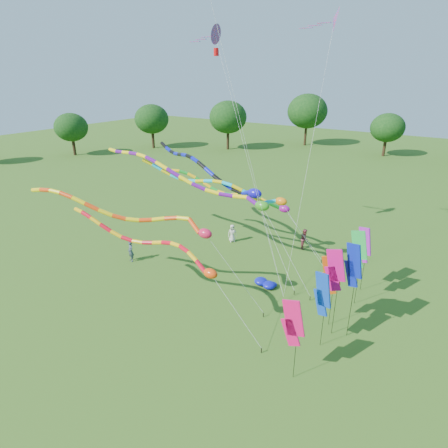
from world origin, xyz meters
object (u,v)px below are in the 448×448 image
Objects in this scene: person_b at (131,251)px; blue_nylon_heap at (267,283)px; person_a at (232,233)px; tube_kite_orange at (138,216)px; tube_kite_red at (158,247)px; person_c at (305,239)px.

blue_nylon_heap is at bearing 35.53° from person_b.
person_a is 8.56m from person_b.
tube_kite_orange reaches higher than person_a.
tube_kite_red is at bearing -121.50° from blue_nylon_heap.
tube_kite_orange is 8.15× the size of person_c.
tube_kite_orange is at bearing -133.93° from person_a.
person_a is at bearing 92.23° from person_c.
person_a is (-5.84, 4.62, 0.60)m from blue_nylon_heap.
person_b is at bearing 128.35° from tube_kite_orange.
person_a reaches higher than blue_nylon_heap.
tube_kite_orange is 14.50m from person_c.
blue_nylon_heap is (3.79, 6.18, -4.14)m from tube_kite_red.
tube_kite_orange is at bearing -135.54° from blue_nylon_heap.
blue_nylon_heap is 6.90m from person_c.
tube_kite_red is 8.35m from blue_nylon_heap.
person_c is at bearing 47.94° from tube_kite_orange.
tube_kite_red is 8.77× the size of blue_nylon_heap.
tube_kite_red is 13.96m from person_c.
person_b is at bearing -165.35° from blue_nylon_heap.
person_a is 0.92× the size of person_b.
tube_kite_red is at bearing -33.05° from tube_kite_orange.
person_c is at bearing -22.36° from person_a.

